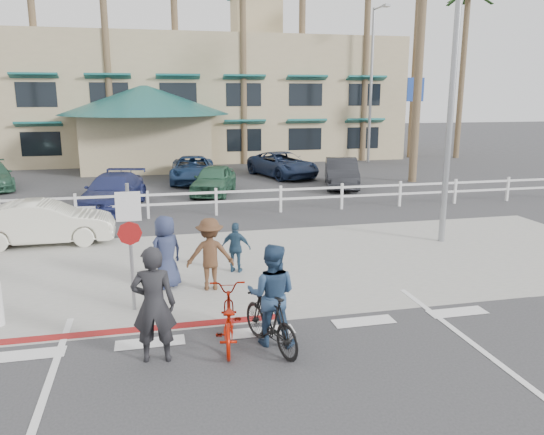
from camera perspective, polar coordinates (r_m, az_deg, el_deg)
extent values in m
plane|color=#333335|center=(9.43, -0.35, -13.76)|extent=(140.00, 140.00, 0.00)
cube|color=#333335|center=(7.74, 3.10, -20.22)|extent=(12.00, 16.00, 0.01)
cube|color=gray|center=(13.53, -4.53, -5.31)|extent=(22.00, 7.00, 0.01)
cube|color=#333335|center=(17.34, -6.49, -1.25)|extent=(40.00, 5.00, 0.01)
cube|color=#333335|center=(26.62, -8.85, 3.66)|extent=(50.00, 16.00, 0.01)
cube|color=maroon|center=(10.39, -18.62, -11.78)|extent=(7.00, 0.25, 0.02)
imported|color=#9A1203|center=(9.39, -4.79, -10.66)|extent=(0.90, 1.91, 0.96)
imported|color=black|center=(8.80, -12.60, -9.15)|extent=(0.76, 0.55, 1.95)
imported|color=black|center=(9.17, -0.15, -11.04)|extent=(0.99, 1.76, 1.02)
imported|color=navy|center=(9.21, -0.02, -8.29)|extent=(1.06, 0.95, 1.80)
imported|color=#4F321F|center=(11.83, -6.68, -3.93)|extent=(1.11, 0.70, 1.64)
imported|color=navy|center=(12.95, -3.89, -3.26)|extent=(0.79, 0.57, 1.25)
imported|color=#293152|center=(12.08, -11.35, -3.67)|extent=(0.97, 0.89, 1.66)
imported|color=silver|center=(16.74, -23.24, -0.52)|extent=(3.89, 1.40, 1.28)
imported|color=navy|center=(21.14, -16.73, 2.67)|extent=(2.75, 4.84, 1.32)
imported|color=#2D5D43|center=(23.43, -6.27, 4.06)|extent=(2.67, 4.06, 1.28)
imported|color=black|center=(25.28, 7.48, 4.77)|extent=(2.55, 4.36, 1.36)
imported|color=#1B2848|center=(28.34, 1.16, 5.71)|extent=(3.45, 5.16, 1.31)
imported|color=navy|center=(26.84, -8.53, 5.12)|extent=(2.54, 4.79, 1.28)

